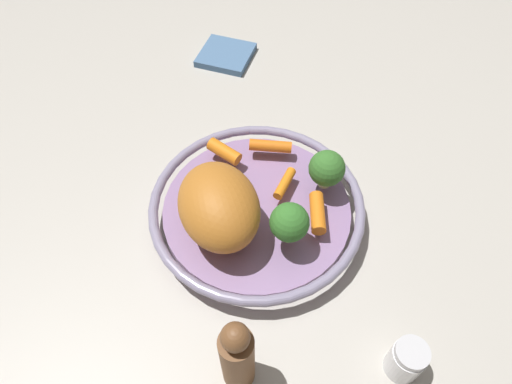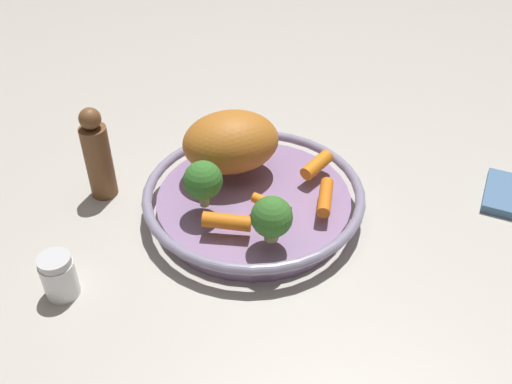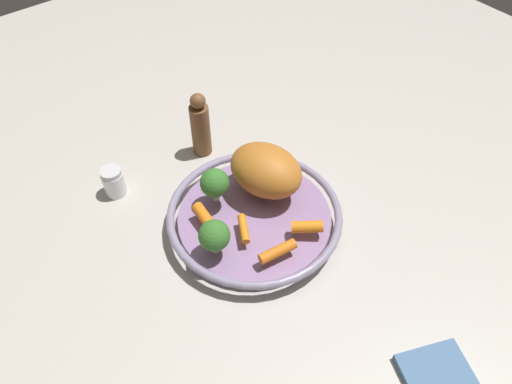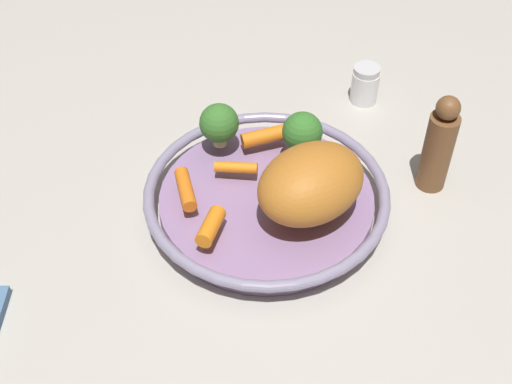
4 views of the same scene
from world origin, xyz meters
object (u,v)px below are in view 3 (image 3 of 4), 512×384
at_px(baby_carrot_back, 244,229).
at_px(dish_towel, 439,378).
at_px(broccoli_floret_mid, 214,236).
at_px(broccoli_floret_edge, 215,183).
at_px(salt_shaker, 114,182).
at_px(baby_carrot_left, 307,227).
at_px(serving_bowl, 255,218).
at_px(roast_chicken_piece, 266,170).
at_px(pepper_mill, 200,126).
at_px(baby_carrot_center, 205,218).
at_px(baby_carrot_near_rim, 278,251).

xyz_separation_m(baby_carrot_back, dish_towel, (-0.08, 0.38, -0.05)).
bearing_deg(broccoli_floret_mid, broccoli_floret_edge, -125.75).
bearing_deg(broccoli_floret_mid, salt_shaker, -77.55).
bearing_deg(dish_towel, broccoli_floret_mid, -70.04).
relative_size(broccoli_floret_mid, dish_towel, 0.63).
height_order(baby_carrot_left, baby_carrot_back, baby_carrot_left).
xyz_separation_m(serving_bowl, baby_carrot_back, (0.04, 0.03, 0.03)).
bearing_deg(roast_chicken_piece, pepper_mill, -85.99).
distance_m(baby_carrot_center, dish_towel, 0.46).
bearing_deg(baby_carrot_back, broccoli_floret_edge, -93.77).
height_order(salt_shaker, dish_towel, salt_shaker).
bearing_deg(pepper_mill, serving_bowl, 80.08).
distance_m(serving_bowl, baby_carrot_near_rim, 0.11).
relative_size(baby_carrot_back, pepper_mill, 0.38).
bearing_deg(baby_carrot_back, baby_carrot_left, 142.44).
height_order(serving_bowl, roast_chicken_piece, roast_chicken_piece).
bearing_deg(salt_shaker, baby_carrot_left, 121.95).
distance_m(serving_bowl, baby_carrot_left, 0.11).
bearing_deg(salt_shaker, baby_carrot_near_rim, 111.42).
relative_size(baby_carrot_back, salt_shaker, 0.92).
distance_m(baby_carrot_back, broccoli_floret_edge, 0.10).
bearing_deg(broccoli_floret_edge, pepper_mill, -115.60).
distance_m(baby_carrot_left, baby_carrot_near_rim, 0.08).
bearing_deg(dish_towel, pepper_mill, -90.73).
xyz_separation_m(roast_chicken_piece, broccoli_floret_mid, (0.16, 0.06, -0.01)).
distance_m(serving_bowl, dish_towel, 0.41).
distance_m(baby_carrot_back, dish_towel, 0.39).
bearing_deg(baby_carrot_left, roast_chicken_piece, -94.49).
distance_m(baby_carrot_left, baby_carrot_center, 0.18).
height_order(baby_carrot_left, pepper_mill, pepper_mill).
xyz_separation_m(baby_carrot_left, broccoli_floret_edge, (0.08, -0.16, 0.03)).
bearing_deg(serving_bowl, roast_chicken_piece, -147.43).
relative_size(baby_carrot_center, baby_carrot_back, 1.14).
bearing_deg(baby_carrot_back, salt_shaker, -65.79).
height_order(baby_carrot_back, baby_carrot_near_rim, baby_carrot_near_rim).
distance_m(roast_chicken_piece, baby_carrot_center, 0.14).
distance_m(serving_bowl, broccoli_floret_edge, 0.10).
xyz_separation_m(serving_bowl, roast_chicken_piece, (-0.06, -0.04, 0.07)).
xyz_separation_m(serving_bowl, baby_carrot_center, (0.09, -0.03, 0.03)).
xyz_separation_m(baby_carrot_near_rim, salt_shaker, (0.14, -0.34, -0.02)).
bearing_deg(roast_chicken_piece, baby_carrot_near_rim, 58.09).
bearing_deg(pepper_mill, baby_carrot_center, 57.71).
xyz_separation_m(serving_bowl, baby_carrot_near_rim, (0.03, 0.10, 0.03)).
relative_size(baby_carrot_left, baby_carrot_near_rim, 0.82).
xyz_separation_m(roast_chicken_piece, broccoli_floret_edge, (0.09, -0.03, -0.00)).
bearing_deg(pepper_mill, dish_towel, 89.27).
xyz_separation_m(broccoli_floret_edge, dish_towel, (-0.07, 0.48, -0.08)).
xyz_separation_m(roast_chicken_piece, pepper_mill, (0.01, -0.20, -0.02)).
bearing_deg(baby_carrot_near_rim, serving_bowl, -106.54).
xyz_separation_m(baby_carrot_left, pepper_mill, (0.00, -0.33, 0.02)).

